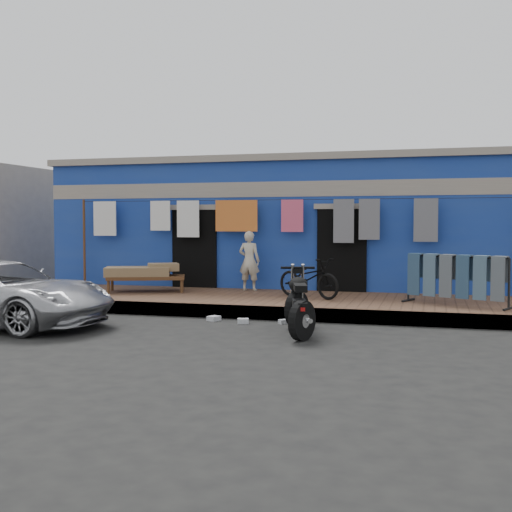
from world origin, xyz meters
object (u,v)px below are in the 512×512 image
Objects in this scene: car at (0,292)px; charpoy at (146,278)px; jeans_rack at (456,279)px; bicycle at (309,273)px; motorcycle at (299,301)px; seated_person at (249,261)px.

car is 2.10× the size of charpoy.
car is 2.04× the size of jeans_rack.
motorcycle is at bearing -142.35° from bicycle.
charpoy is at bearing 128.72° from motorcycle.
seated_person is 4.67m from jeans_rack.
jeans_rack is (6.56, -0.60, 0.19)m from charpoy.
car is 3.06× the size of seated_person.
charpoy is 0.97× the size of jeans_rack.
bicycle is at bearing 150.87° from seated_person.
charpoy is at bearing 117.61° from bicycle.
jeans_rack reaches higher than car.
motorcycle is (5.15, 0.62, -0.06)m from car.
jeans_rack is (7.64, 2.98, 0.16)m from car.
jeans_rack reaches higher than charpoy.
motorcycle is at bearing 120.81° from seated_person.
seated_person is 0.87× the size of bicycle.
bicycle is at bearing -49.75° from car.
bicycle is 2.90m from jeans_rack.
seated_person reaches higher than bicycle.
motorcycle is 0.85× the size of jeans_rack.
seated_person is (3.22, 4.44, 0.34)m from car.
jeans_rack is at bearing -64.11° from car.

